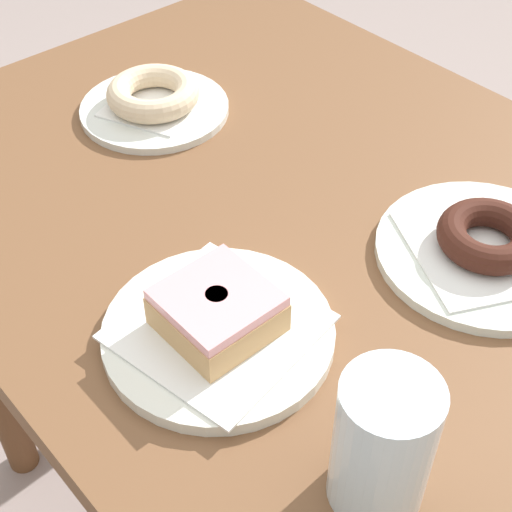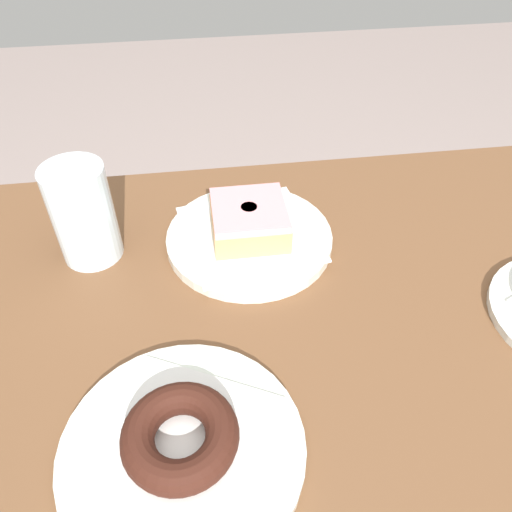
{
  "view_description": "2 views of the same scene",
  "coord_description": "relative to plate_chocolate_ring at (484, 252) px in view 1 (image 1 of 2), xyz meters",
  "views": [
    {
      "loc": [
        -0.46,
        0.48,
        1.31
      ],
      "look_at": [
        -0.04,
        0.11,
        0.78
      ],
      "focal_mm": 53.75,
      "sensor_mm": 36.0,
      "label": 1
    },
    {
      "loc": [
        -0.13,
        -0.32,
        1.21
      ],
      "look_at": [
        -0.08,
        0.11,
        0.79
      ],
      "focal_mm": 35.55,
      "sensor_mm": 36.0,
      "label": 2
    }
  ],
  "objects": [
    {
      "name": "table",
      "position": [
        0.17,
        0.09,
        -0.11
      ],
      "size": [
        1.06,
        0.75,
        0.75
      ],
      "color": "brown",
      "rests_on": "ground_plane"
    },
    {
      "name": "plate_chocolate_ring",
      "position": [
        0.0,
        0.0,
        0.0
      ],
      "size": [
        0.23,
        0.23,
        0.01
      ],
      "primitive_type": "cylinder",
      "color": "silver",
      "rests_on": "table"
    },
    {
      "name": "donut_sugar_ring",
      "position": [
        0.46,
        0.1,
        0.02
      ],
      "size": [
        0.12,
        0.12,
        0.03
      ],
      "primitive_type": "torus",
      "color": "beige",
      "rests_on": "napkin_sugar_ring"
    },
    {
      "name": "napkin_sugar_ring",
      "position": [
        0.46,
        0.1,
        0.01
      ],
      "size": [
        0.15,
        0.15,
        0.0
      ],
      "primitive_type": "cube",
      "rotation": [
        0.0,
        0.0,
        0.41
      ],
      "color": "white",
      "rests_on": "plate_sugar_ring"
    },
    {
      "name": "water_glass",
      "position": [
        -0.11,
        0.29,
        0.06
      ],
      "size": [
        0.08,
        0.08,
        0.13
      ],
      "primitive_type": "cylinder",
      "color": "silver",
      "rests_on": "table"
    },
    {
      "name": "donut_glazed_square",
      "position": [
        0.1,
        0.28,
        0.03
      ],
      "size": [
        0.1,
        0.1,
        0.04
      ],
      "color": "tan",
      "rests_on": "napkin_glazed_square"
    },
    {
      "name": "plate_glazed_square",
      "position": [
        0.1,
        0.28,
        0.0
      ],
      "size": [
        0.22,
        0.22,
        0.01
      ],
      "primitive_type": "cylinder",
      "color": "silver",
      "rests_on": "table"
    },
    {
      "name": "napkin_glazed_square",
      "position": [
        0.1,
        0.28,
        0.01
      ],
      "size": [
        0.19,
        0.19,
        0.0
      ],
      "primitive_type": "cube",
      "rotation": [
        0.0,
        0.0,
        0.17
      ],
      "color": "white",
      "rests_on": "plate_glazed_square"
    },
    {
      "name": "plate_sugar_ring",
      "position": [
        0.46,
        0.1,
        -0.0
      ],
      "size": [
        0.2,
        0.2,
        0.01
      ],
      "primitive_type": "cylinder",
      "color": "silver",
      "rests_on": "table"
    },
    {
      "name": "donut_chocolate_ring",
      "position": [
        0.0,
        0.0,
        0.02
      ],
      "size": [
        0.11,
        0.11,
        0.03
      ],
      "primitive_type": "torus",
      "color": "#3B1A12",
      "rests_on": "napkin_chocolate_ring"
    },
    {
      "name": "napkin_chocolate_ring",
      "position": [
        0.0,
        0.0,
        0.01
      ],
      "size": [
        0.21,
        0.21,
        0.0
      ],
      "primitive_type": "cube",
      "rotation": [
        0.0,
        0.0,
        -0.46
      ],
      "color": "white",
      "rests_on": "plate_chocolate_ring"
    }
  ]
}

